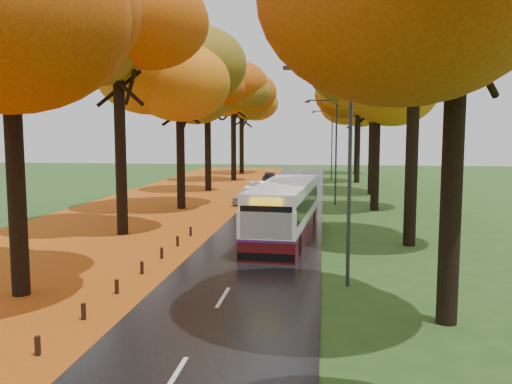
% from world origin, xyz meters
% --- Properties ---
extents(ground, '(160.00, 160.00, 0.00)m').
position_xyz_m(ground, '(0.00, 0.00, 0.00)').
color(ground, '#284C19').
rests_on(ground, ground).
extents(road, '(6.50, 90.00, 0.04)m').
position_xyz_m(road, '(0.00, 25.00, 0.02)').
color(road, black).
rests_on(road, ground).
extents(centre_line, '(0.12, 90.00, 0.01)m').
position_xyz_m(centre_line, '(0.00, 25.00, 0.04)').
color(centre_line, silver).
rests_on(centre_line, road).
extents(leaf_verge, '(12.00, 90.00, 0.02)m').
position_xyz_m(leaf_verge, '(-9.00, 25.00, 0.01)').
color(leaf_verge, maroon).
rests_on(leaf_verge, ground).
extents(leaf_drift, '(0.90, 90.00, 0.01)m').
position_xyz_m(leaf_drift, '(-3.05, 25.00, 0.04)').
color(leaf_drift, orange).
rests_on(leaf_drift, road).
extents(trees_left, '(9.20, 74.00, 13.88)m').
position_xyz_m(trees_left, '(-7.18, 27.06, 9.53)').
color(trees_left, black).
rests_on(trees_left, ground).
extents(trees_right, '(9.30, 74.20, 13.96)m').
position_xyz_m(trees_right, '(7.19, 26.91, 9.69)').
color(trees_right, black).
rests_on(trees_right, ground).
extents(bollard_row, '(0.11, 23.51, 0.52)m').
position_xyz_m(bollard_row, '(-3.70, 4.70, 0.26)').
color(bollard_row, black).
rests_on(bollard_row, ground).
extents(streetlamp_near, '(2.45, 0.18, 8.00)m').
position_xyz_m(streetlamp_near, '(3.95, 8.00, 4.71)').
color(streetlamp_near, '#333538').
rests_on(streetlamp_near, ground).
extents(streetlamp_mid, '(2.45, 0.18, 8.00)m').
position_xyz_m(streetlamp_mid, '(3.95, 30.00, 4.71)').
color(streetlamp_mid, '#333538').
rests_on(streetlamp_mid, ground).
extents(streetlamp_far, '(2.45, 0.18, 8.00)m').
position_xyz_m(streetlamp_far, '(3.95, 52.00, 4.71)').
color(streetlamp_far, '#333538').
rests_on(streetlamp_far, ground).
extents(bus, '(3.27, 11.14, 2.89)m').
position_xyz_m(bus, '(1.31, 16.17, 1.56)').
color(bus, '#460A0C').
rests_on(bus, road).
extents(car_white, '(2.40, 4.07, 1.30)m').
position_xyz_m(car_white, '(-2.35, 29.35, 0.69)').
color(car_white, silver).
rests_on(car_white, road).
extents(car_silver, '(2.20, 3.96, 1.24)m').
position_xyz_m(car_silver, '(-2.35, 34.93, 0.66)').
color(car_silver, '#919498').
rests_on(car_silver, road).
extents(car_dark, '(1.97, 4.08, 1.15)m').
position_xyz_m(car_dark, '(-2.35, 45.24, 0.61)').
color(car_dark, black).
rests_on(car_dark, road).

